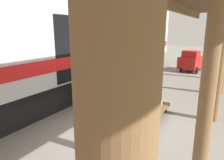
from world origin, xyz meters
TOP-DOWN VIEW (x-y plane):
  - ground_plane at (0.00, 0.00)m, footprint 60.00×60.00m
  - train_car at (3.65, 0.00)m, footprint 3.02×21.55m
  - luggage_cart at (0.09, -0.41)m, footprint 1.47×2.18m
  - suitcase_slate_roller at (0.42, -0.41)m, footprint 0.50×0.54m
  - suitcase_yellow_case at (0.42, 0.19)m, footprint 0.43×0.53m
  - suitcase_maroon_trunk at (0.42, -1.01)m, footprint 0.55×0.54m
  - suitcase_gray_aluminum at (-0.24, 0.19)m, footprint 0.47×0.47m
  - suitcase_olive_duffel at (-0.24, -0.41)m, footprint 0.51×0.46m
  - suitcase_cream_canvas at (-0.24, -1.01)m, footprint 0.53×0.53m
  - suitcase_burgundy_valise at (0.40, 0.15)m, footprint 0.37×0.55m
  - suitcase_orange_carryall at (-0.25, -0.43)m, footprint 0.42×0.60m
  - suitcase_black_hardshell at (0.41, 0.18)m, footprint 0.43×0.43m
  - porter_in_overalls at (0.85, -0.34)m, footprint 0.72×0.53m
  - porter_by_door at (1.70, -0.47)m, footprint 0.73×0.57m
  - baggage_tug at (-0.01, -8.64)m, footprint 1.41×1.88m

SIDE VIEW (x-z plane):
  - ground_plane at x=0.00m, z-range 0.00..0.00m
  - luggage_cart at x=0.09m, z-range 0.10..0.38m
  - suitcase_olive_duffel at x=-0.24m, z-range 0.28..0.44m
  - suitcase_cream_canvas at x=-0.24m, z-range 0.28..0.44m
  - suitcase_slate_roller at x=0.42m, z-range 0.28..0.47m
  - suitcase_gray_aluminum at x=-0.24m, z-range 0.28..0.53m
  - suitcase_maroon_trunk at x=0.42m, z-range 0.28..0.55m
  - suitcase_yellow_case at x=0.42m, z-range 0.28..0.58m
  - suitcase_orange_carryall at x=-0.25m, z-range 0.44..0.63m
  - baggage_tug at x=-0.01m, z-range -0.02..1.28m
  - suitcase_burgundy_valise at x=0.40m, z-range 0.58..0.75m
  - suitcase_black_hardshell at x=0.41m, z-range 0.75..0.91m
  - porter_in_overalls at x=0.85m, z-range 0.07..1.78m
  - porter_by_door at x=1.70m, z-range 0.07..1.78m
  - train_car at x=3.65m, z-range 0.06..4.06m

